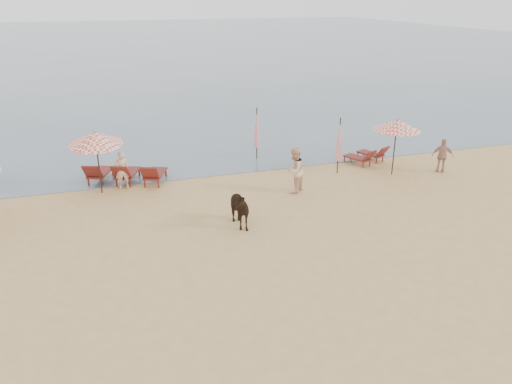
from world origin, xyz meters
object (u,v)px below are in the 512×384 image
(lounger_cluster_left, at_px, (126,173))
(lounger_cluster_right, at_px, (368,155))
(cow, at_px, (236,208))
(umbrella_closed_left, at_px, (257,128))
(umbrella_open_right, at_px, (397,125))
(beachgoer_left, at_px, (122,170))
(umbrella_closed_right, at_px, (339,139))
(beachgoer_right_a, at_px, (294,170))
(beachgoer_right_b, at_px, (443,156))
(umbrella_open_left_b, at_px, (95,138))

(lounger_cluster_left, xyz_separation_m, lounger_cluster_right, (11.36, -0.74, -0.08))
(lounger_cluster_left, height_order, cow, cow)
(lounger_cluster_right, xyz_separation_m, umbrella_closed_left, (-4.91, 2.25, 1.19))
(umbrella_open_right, height_order, beachgoer_left, umbrella_open_right)
(umbrella_closed_right, distance_m, beachgoer_left, 9.58)
(lounger_cluster_right, bearing_deg, umbrella_closed_right, -179.54)
(beachgoer_right_a, distance_m, beachgoer_right_b, 7.39)
(umbrella_closed_right, bearing_deg, beachgoer_right_b, -16.60)
(lounger_cluster_right, height_order, beachgoer_left, beachgoer_left)
(beachgoer_right_b, bearing_deg, umbrella_open_right, 20.63)
(cow, height_order, beachgoer_right_a, beachgoer_right_a)
(umbrella_closed_left, height_order, cow, umbrella_closed_left)
(umbrella_open_left_b, height_order, umbrella_open_right, umbrella_open_left_b)
(lounger_cluster_right, distance_m, umbrella_open_right, 2.62)
(cow, xyz_separation_m, beachgoer_right_b, (10.54, 2.61, 0.10))
(umbrella_open_left_b, bearing_deg, lounger_cluster_left, 21.11)
(umbrella_closed_left, relative_size, beachgoer_left, 1.58)
(beachgoer_right_b, bearing_deg, cow, 45.22)
(lounger_cluster_right, relative_size, umbrella_closed_left, 0.81)
(cow, bearing_deg, umbrella_open_left_b, 126.67)
(lounger_cluster_left, relative_size, beachgoer_left, 2.22)
(umbrella_open_left_b, height_order, beachgoer_left, umbrella_open_left_b)
(beachgoer_left, distance_m, beachgoer_right_a, 7.19)
(lounger_cluster_right, xyz_separation_m, umbrella_closed_right, (-2.03, -0.85, 1.19))
(umbrella_open_left_b, height_order, cow, umbrella_open_left_b)
(umbrella_open_right, xyz_separation_m, cow, (-8.24, -3.05, -1.60))
(beachgoer_left, relative_size, beachgoer_right_a, 0.85)
(umbrella_closed_right, relative_size, beachgoer_right_b, 1.63)
(umbrella_closed_left, height_order, beachgoer_right_a, umbrella_closed_left)
(umbrella_closed_left, xyz_separation_m, beachgoer_right_b, (7.47, -4.47, -0.80))
(umbrella_open_right, bearing_deg, beachgoer_right_b, 7.75)
(umbrella_open_right, bearing_deg, lounger_cluster_left, -173.85)
(lounger_cluster_left, distance_m, beachgoer_left, 0.69)
(umbrella_open_right, xyz_separation_m, beachgoer_right_b, (2.30, -0.43, -1.50))
(lounger_cluster_left, xyz_separation_m, beachgoer_right_b, (13.92, -2.96, 0.31))
(lounger_cluster_right, height_order, cow, cow)
(lounger_cluster_right, distance_m, beachgoer_left, 11.53)
(umbrella_open_left_b, xyz_separation_m, umbrella_open_right, (12.68, -1.73, -0.03))
(beachgoer_right_a, bearing_deg, umbrella_closed_right, 166.29)
(umbrella_open_right, bearing_deg, umbrella_closed_left, 160.45)
(umbrella_closed_right, distance_m, beachgoer_right_a, 3.28)
(beachgoer_left, xyz_separation_m, beachgoer_right_b, (14.08, -2.38, -0.02))
(lounger_cluster_left, relative_size, cow, 2.19)
(umbrella_closed_left, distance_m, beachgoer_left, 6.97)
(lounger_cluster_right, relative_size, beachgoer_right_a, 1.09)
(lounger_cluster_right, xyz_separation_m, beachgoer_left, (-11.52, 0.16, 0.42))
(lounger_cluster_right, bearing_deg, cow, -171.10)
(lounger_cluster_right, relative_size, cow, 1.26)
(cow, distance_m, beachgoer_left, 6.12)
(lounger_cluster_left, height_order, umbrella_closed_right, umbrella_closed_right)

